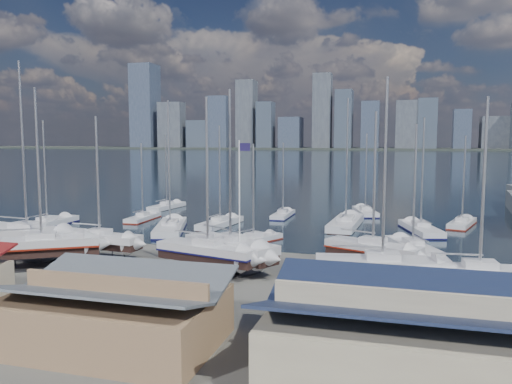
% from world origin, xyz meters
% --- Properties ---
extents(ground, '(1400.00, 1400.00, 0.00)m').
position_xyz_m(ground, '(0.00, -10.00, 0.00)').
color(ground, '#605E59').
rests_on(ground, ground).
extents(water, '(1400.00, 600.00, 0.40)m').
position_xyz_m(water, '(0.00, 300.00, -0.15)').
color(water, '#192C3A').
rests_on(water, ground).
extents(far_shore, '(1400.00, 80.00, 2.20)m').
position_xyz_m(far_shore, '(0.00, 560.00, 1.10)').
color(far_shore, '#2D332D').
rests_on(far_shore, ground).
extents(skyline, '(639.14, 43.80, 107.69)m').
position_xyz_m(skyline, '(-7.83, 553.76, 39.09)').
color(skyline, '#475166').
rests_on(skyline, far_shore).
extents(shed_grey, '(12.60, 8.40, 4.17)m').
position_xyz_m(shed_grey, '(0.00, -26.00, 2.15)').
color(shed_grey, '#8C6B4C').
rests_on(shed_grey, ground).
extents(shed_blue, '(13.65, 9.45, 4.71)m').
position_xyz_m(shed_blue, '(16.00, -26.00, 2.42)').
color(shed_blue, '#BFB293').
rests_on(shed_blue, ground).
extents(sailboat_cradle_0, '(12.60, 4.75, 19.59)m').
position_xyz_m(sailboat_cradle_0, '(-20.08, -9.48, 2.26)').
color(sailboat_cradle_0, '#2D2D33').
rests_on(sailboat_cradle_0, ground).
extents(sailboat_cradle_1, '(10.32, 7.84, 16.63)m').
position_xyz_m(sailboat_cradle_1, '(-16.02, -12.36, 2.10)').
color(sailboat_cradle_1, '#2D2D33').
rests_on(sailboat_cradle_1, ground).
extents(sailboat_cradle_2, '(8.77, 3.02, 14.22)m').
position_xyz_m(sailboat_cradle_2, '(-12.74, -7.96, 1.99)').
color(sailboat_cradle_2, '#2D2D33').
rests_on(sailboat_cradle_2, ground).
extents(sailboat_cradle_3, '(10.00, 5.00, 15.61)m').
position_xyz_m(sailboat_cradle_3, '(-0.29, -10.28, 2.05)').
color(sailboat_cradle_3, '#2D2D33').
rests_on(sailboat_cradle_3, ground).
extents(sailboat_cradle_4, '(10.14, 7.47, 16.42)m').
position_xyz_m(sailboat_cradle_4, '(1.12, -8.23, 2.10)').
color(sailboat_cradle_4, '#2D2D33').
rests_on(sailboat_cradle_4, ground).
extents(sailboat_cradle_5, '(10.62, 4.43, 16.60)m').
position_xyz_m(sailboat_cradle_5, '(14.76, -12.05, 2.10)').
color(sailboat_cradle_5, '#2D2D33').
rests_on(sailboat_cradle_5, ground).
extents(sailboat_cradle_6, '(9.11, 5.84, 14.45)m').
position_xyz_m(sailboat_cradle_6, '(13.74, -5.07, 1.99)').
color(sailboat_cradle_6, '#2D2D33').
rests_on(sailboat_cradle_6, ground).
extents(sailboat_cradle_7, '(9.33, 3.40, 15.00)m').
position_xyz_m(sailboat_cradle_7, '(21.68, -12.08, 2.02)').
color(sailboat_cradle_7, '#2D2D33').
rests_on(sailboat_cradle_7, ground).
extents(sailboat_moored_0, '(3.14, 10.27, 15.23)m').
position_xyz_m(sailboat_moored_0, '(-30.49, 6.56, 0.31)').
color(sailboat_moored_0, black).
rests_on(sailboat_moored_0, water).
extents(sailboat_moored_1, '(2.49, 8.08, 11.98)m').
position_xyz_m(sailboat_moored_1, '(-20.43, 14.98, 0.31)').
color(sailboat_moored_1, black).
rests_on(sailboat_moored_1, water).
extents(sailboat_moored_2, '(3.43, 9.04, 13.33)m').
position_xyz_m(sailboat_moored_2, '(-22.47, 27.26, 0.32)').
color(sailboat_moored_2, black).
rests_on(sailboat_moored_2, water).
extents(sailboat_moored_3, '(6.99, 12.26, 17.68)m').
position_xyz_m(sailboat_moored_3, '(-12.45, 7.53, 0.31)').
color(sailboat_moored_3, black).
rests_on(sailboat_moored_3, water).
extents(sailboat_moored_4, '(3.94, 9.87, 14.49)m').
position_xyz_m(sailboat_moored_4, '(-7.64, 13.22, 0.32)').
color(sailboat_moored_4, black).
rests_on(sailboat_moored_4, water).
extents(sailboat_moored_5, '(2.33, 8.04, 11.99)m').
position_xyz_m(sailboat_moored_5, '(-1.08, 23.60, 0.31)').
color(sailboat_moored_5, black).
rests_on(sailboat_moored_5, water).
extents(sailboat_moored_6, '(5.70, 8.15, 11.99)m').
position_xyz_m(sailboat_moored_6, '(-0.13, 3.78, 0.31)').
color(sailboat_moored_6, black).
rests_on(sailboat_moored_6, water).
extents(sailboat_moored_7, '(4.11, 12.29, 18.29)m').
position_xyz_m(sailboat_moored_7, '(9.15, 17.18, 0.33)').
color(sailboat_moored_7, black).
rests_on(sailboat_moored_7, water).
extents(sailboat_moored_8, '(4.90, 9.38, 13.51)m').
position_xyz_m(sailboat_moored_8, '(10.98, 30.02, 0.31)').
color(sailboat_moored_8, black).
rests_on(sailboat_moored_8, water).
extents(sailboat_moored_9, '(6.01, 9.72, 14.22)m').
position_xyz_m(sailboat_moored_9, '(17.52, 4.32, 0.32)').
color(sailboat_moored_9, black).
rests_on(sailboat_moored_9, water).
extents(sailboat_moored_10, '(5.65, 10.71, 15.42)m').
position_xyz_m(sailboat_moored_10, '(18.83, 15.86, 0.31)').
color(sailboat_moored_10, black).
rests_on(sailboat_moored_10, water).
extents(sailboat_moored_11, '(4.90, 9.07, 13.06)m').
position_xyz_m(sailboat_moored_11, '(24.56, 22.35, 0.31)').
color(sailboat_moored_11, black).
rests_on(sailboat_moored_11, water).
extents(car_a, '(2.61, 4.76, 1.53)m').
position_xyz_m(car_a, '(-8.67, -21.58, 0.77)').
color(car_a, gray).
rests_on(car_a, ground).
extents(car_b, '(5.09, 2.59, 1.60)m').
position_xyz_m(car_b, '(-3.42, -21.08, 0.80)').
color(car_b, gray).
rests_on(car_b, ground).
extents(car_c, '(4.75, 6.33, 1.60)m').
position_xyz_m(car_c, '(-1.17, -18.17, 0.80)').
color(car_c, gray).
rests_on(car_c, ground).
extents(car_d, '(2.97, 5.51, 1.52)m').
position_xyz_m(car_d, '(10.23, -20.95, 0.76)').
color(car_d, gray).
rests_on(car_d, ground).
extents(flagpole, '(1.05, 0.12, 11.90)m').
position_xyz_m(flagpole, '(2.34, -9.04, 6.84)').
color(flagpole, white).
rests_on(flagpole, ground).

